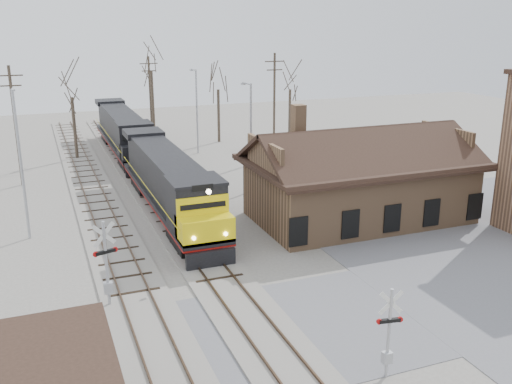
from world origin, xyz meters
TOP-DOWN VIEW (x-y plane):
  - ground at (0.00, 0.00)m, footprint 140.00×140.00m
  - road at (0.00, 0.00)m, footprint 60.00×9.00m
  - parking_lot at (18.00, 4.00)m, footprint 22.00×26.00m
  - track_main at (0.00, 15.00)m, footprint 3.40×90.00m
  - track_siding at (-4.50, 15.00)m, footprint 3.40×90.00m
  - depot at (11.99, 12.00)m, footprint 15.20×9.31m
  - locomotive_lead at (0.00, 17.10)m, footprint 3.04×20.35m
  - locomotive_trailing at (0.00, 37.73)m, footprint 3.04×20.35m
  - crossbuck_near at (3.34, -4.46)m, footprint 1.05×0.29m
  - crossbuck_far at (-5.81, 5.20)m, footprint 1.20×0.43m
  - streetlight_a at (-9.30, 16.34)m, footprint 0.25×2.04m
  - streetlight_b at (7.42, 20.94)m, footprint 0.25×2.04m
  - streetlight_c at (7.27, 36.03)m, footprint 0.25×2.04m
  - utility_pole_a at (-9.74, 29.54)m, footprint 2.00×0.24m
  - utility_pole_b at (4.22, 44.40)m, footprint 2.00×0.24m
  - utility_pole_c at (13.83, 31.18)m, footprint 2.00×0.24m
  - tree_b at (-4.68, 37.80)m, footprint 4.08×4.08m
  - tree_c at (5.51, 49.59)m, footprint 4.98×4.98m
  - tree_d at (11.09, 40.66)m, footprint 3.94×3.94m
  - tree_e at (19.79, 40.47)m, footprint 3.72×3.72m

SIDE VIEW (x-z plane):
  - ground at x=0.00m, z-range 0.00..0.00m
  - road at x=0.00m, z-range 0.00..0.03m
  - parking_lot at x=18.00m, z-range 0.01..0.04m
  - track_main at x=0.00m, z-range -0.05..0.19m
  - track_siding at x=-4.50m, z-range -0.05..0.19m
  - crossbuck_near at x=3.34m, z-range -0.09..3.61m
  - crossbuck_far at x=-5.81m, z-range -0.15..4.17m
  - locomotive_trailing at x=0.00m, z-range 0.24..4.51m
  - locomotive_lead at x=0.00m, z-range 0.11..4.63m
  - depot at x=11.99m, z-range -1.54..6.36m
  - streetlight_c at x=7.27m, z-range 0.53..9.09m
  - streetlight_b at x=7.42m, z-range 0.53..9.14m
  - utility_pole_b at x=4.22m, z-range 0.22..9.68m
  - utility_pole_a at x=-9.74m, z-range 0.22..10.05m
  - streetlight_a at x=-9.30m, z-range 0.54..9.84m
  - utility_pole_c at x=13.83m, z-range 0.23..10.50m
  - tree_e at x=19.79m, z-range 1.93..11.05m
  - tree_d at x=11.09m, z-range 2.04..11.69m
  - tree_b at x=-4.68m, z-range 2.11..12.10m
  - tree_c at x=5.51m, z-range 2.59..14.78m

